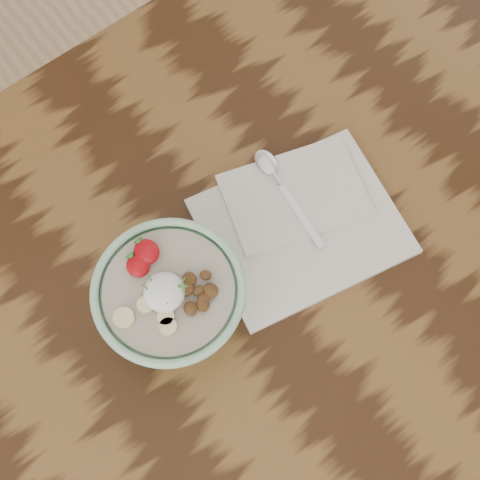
# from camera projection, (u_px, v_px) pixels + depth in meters

# --- Properties ---
(table) EXTENTS (1.60, 0.90, 0.75)m
(table) POSITION_uv_depth(u_px,v_px,m) (220.00, 283.00, 1.06)
(table) COLOR black
(table) RESTS_ON ground
(breakfast_bowl) EXTENTS (0.20, 0.20, 0.13)m
(breakfast_bowl) POSITION_uv_depth(u_px,v_px,m) (171.00, 299.00, 0.88)
(breakfast_bowl) COLOR #99CEA9
(breakfast_bowl) RESTS_ON table
(napkin) EXTENTS (0.32, 0.28, 0.02)m
(napkin) POSITION_uv_depth(u_px,v_px,m) (300.00, 220.00, 0.99)
(napkin) COLOR silver
(napkin) RESTS_ON table
(spoon) EXTENTS (0.05, 0.18, 0.01)m
(spoon) POSITION_uv_depth(u_px,v_px,m) (275.00, 175.00, 1.00)
(spoon) COLOR silver
(spoon) RESTS_ON napkin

